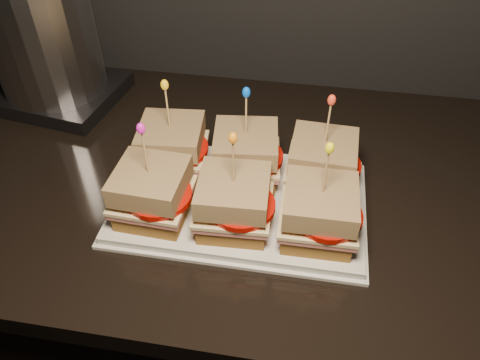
# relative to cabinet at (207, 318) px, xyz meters

# --- Properties ---
(cabinet) EXTENTS (2.40, 0.61, 0.89)m
(cabinet) POSITION_rel_cabinet_xyz_m (0.00, 0.00, 0.00)
(cabinet) COLOR black
(cabinet) RESTS_ON ground
(granite_slab) EXTENTS (2.44, 0.65, 0.04)m
(granite_slab) POSITION_rel_cabinet_xyz_m (0.00, 0.00, 0.47)
(granite_slab) COLOR black
(granite_slab) RESTS_ON cabinet
(platter) EXTENTS (0.38, 0.24, 0.02)m
(platter) POSITION_rel_cabinet_xyz_m (0.09, -0.07, 0.49)
(platter) COLOR silver
(platter) RESTS_ON granite_slab
(platter_rim) EXTENTS (0.40, 0.25, 0.01)m
(platter_rim) POSITION_rel_cabinet_xyz_m (0.09, -0.07, 0.49)
(platter_rim) COLOR silver
(platter_rim) RESTS_ON granite_slab
(sandwich_0_bread_bot) EXTENTS (0.11, 0.11, 0.03)m
(sandwich_0_bread_bot) POSITION_rel_cabinet_xyz_m (-0.03, -0.02, 0.52)
(sandwich_0_bread_bot) COLOR brown
(sandwich_0_bread_bot) RESTS_ON platter
(sandwich_0_ham) EXTENTS (0.12, 0.11, 0.01)m
(sandwich_0_ham) POSITION_rel_cabinet_xyz_m (-0.03, -0.02, 0.53)
(sandwich_0_ham) COLOR #BD5E5A
(sandwich_0_ham) RESTS_ON sandwich_0_bread_bot
(sandwich_0_cheese) EXTENTS (0.12, 0.11, 0.01)m
(sandwich_0_cheese) POSITION_rel_cabinet_xyz_m (-0.03, -0.02, 0.54)
(sandwich_0_cheese) COLOR beige
(sandwich_0_cheese) RESTS_ON sandwich_0_ham
(sandwich_0_tomato) EXTENTS (0.10, 0.10, 0.01)m
(sandwich_0_tomato) POSITION_rel_cabinet_xyz_m (-0.01, -0.02, 0.55)
(sandwich_0_tomato) COLOR #AC0D04
(sandwich_0_tomato) RESTS_ON sandwich_0_cheese
(sandwich_0_bread_top) EXTENTS (0.11, 0.11, 0.03)m
(sandwich_0_bread_top) POSITION_rel_cabinet_xyz_m (-0.03, -0.02, 0.57)
(sandwich_0_bread_top) COLOR #4C280E
(sandwich_0_bread_top) RESTS_ON sandwich_0_tomato
(sandwich_0_pick) EXTENTS (0.00, 0.00, 0.09)m
(sandwich_0_pick) POSITION_rel_cabinet_xyz_m (-0.03, -0.02, 0.62)
(sandwich_0_pick) COLOR tan
(sandwich_0_pick) RESTS_ON sandwich_0_bread_top
(sandwich_0_frill) EXTENTS (0.01, 0.01, 0.02)m
(sandwich_0_frill) POSITION_rel_cabinet_xyz_m (-0.03, -0.02, 0.66)
(sandwich_0_frill) COLOR yellow
(sandwich_0_frill) RESTS_ON sandwich_0_pick
(sandwich_1_bread_bot) EXTENTS (0.11, 0.11, 0.03)m
(sandwich_1_bread_bot) POSITION_rel_cabinet_xyz_m (0.09, -0.02, 0.52)
(sandwich_1_bread_bot) COLOR brown
(sandwich_1_bread_bot) RESTS_ON platter
(sandwich_1_ham) EXTENTS (0.12, 0.11, 0.01)m
(sandwich_1_ham) POSITION_rel_cabinet_xyz_m (0.09, -0.02, 0.53)
(sandwich_1_ham) COLOR #BD5E5A
(sandwich_1_ham) RESTS_ON sandwich_1_bread_bot
(sandwich_1_cheese) EXTENTS (0.12, 0.12, 0.01)m
(sandwich_1_cheese) POSITION_rel_cabinet_xyz_m (0.09, -0.02, 0.54)
(sandwich_1_cheese) COLOR beige
(sandwich_1_cheese) RESTS_ON sandwich_1_ham
(sandwich_1_tomato) EXTENTS (0.10, 0.10, 0.01)m
(sandwich_1_tomato) POSITION_rel_cabinet_xyz_m (0.11, -0.02, 0.55)
(sandwich_1_tomato) COLOR #AC0D04
(sandwich_1_tomato) RESTS_ON sandwich_1_cheese
(sandwich_1_bread_top) EXTENTS (0.11, 0.11, 0.03)m
(sandwich_1_bread_top) POSITION_rel_cabinet_xyz_m (0.09, -0.02, 0.57)
(sandwich_1_bread_top) COLOR #4C280E
(sandwich_1_bread_top) RESTS_ON sandwich_1_tomato
(sandwich_1_pick) EXTENTS (0.00, 0.00, 0.09)m
(sandwich_1_pick) POSITION_rel_cabinet_xyz_m (0.09, -0.02, 0.62)
(sandwich_1_pick) COLOR tan
(sandwich_1_pick) RESTS_ON sandwich_1_bread_top
(sandwich_1_frill) EXTENTS (0.01, 0.01, 0.02)m
(sandwich_1_frill) POSITION_rel_cabinet_xyz_m (0.09, -0.02, 0.66)
(sandwich_1_frill) COLOR blue
(sandwich_1_frill) RESTS_ON sandwich_1_pick
(sandwich_2_bread_bot) EXTENTS (0.10, 0.10, 0.03)m
(sandwich_2_bread_bot) POSITION_rel_cabinet_xyz_m (0.22, -0.02, 0.52)
(sandwich_2_bread_bot) COLOR brown
(sandwich_2_bread_bot) RESTS_ON platter
(sandwich_2_ham) EXTENTS (0.11, 0.11, 0.01)m
(sandwich_2_ham) POSITION_rel_cabinet_xyz_m (0.22, -0.02, 0.53)
(sandwich_2_ham) COLOR #BD5E5A
(sandwich_2_ham) RESTS_ON sandwich_2_bread_bot
(sandwich_2_cheese) EXTENTS (0.11, 0.11, 0.01)m
(sandwich_2_cheese) POSITION_rel_cabinet_xyz_m (0.22, -0.02, 0.54)
(sandwich_2_cheese) COLOR beige
(sandwich_2_cheese) RESTS_ON sandwich_2_ham
(sandwich_2_tomato) EXTENTS (0.10, 0.10, 0.01)m
(sandwich_2_tomato) POSITION_rel_cabinet_xyz_m (0.23, -0.02, 0.55)
(sandwich_2_tomato) COLOR #AC0D04
(sandwich_2_tomato) RESTS_ON sandwich_2_cheese
(sandwich_2_bread_top) EXTENTS (0.10, 0.10, 0.03)m
(sandwich_2_bread_top) POSITION_rel_cabinet_xyz_m (0.22, -0.02, 0.57)
(sandwich_2_bread_top) COLOR #4C280E
(sandwich_2_bread_top) RESTS_ON sandwich_2_tomato
(sandwich_2_pick) EXTENTS (0.00, 0.00, 0.09)m
(sandwich_2_pick) POSITION_rel_cabinet_xyz_m (0.22, -0.02, 0.62)
(sandwich_2_pick) COLOR tan
(sandwich_2_pick) RESTS_ON sandwich_2_bread_top
(sandwich_2_frill) EXTENTS (0.01, 0.01, 0.02)m
(sandwich_2_frill) POSITION_rel_cabinet_xyz_m (0.22, -0.02, 0.66)
(sandwich_2_frill) COLOR red
(sandwich_2_frill) RESTS_ON sandwich_2_pick
(sandwich_3_bread_bot) EXTENTS (0.10, 0.10, 0.03)m
(sandwich_3_bread_bot) POSITION_rel_cabinet_xyz_m (-0.03, -0.13, 0.52)
(sandwich_3_bread_bot) COLOR brown
(sandwich_3_bread_bot) RESTS_ON platter
(sandwich_3_ham) EXTENTS (0.11, 0.11, 0.01)m
(sandwich_3_ham) POSITION_rel_cabinet_xyz_m (-0.03, -0.13, 0.53)
(sandwich_3_ham) COLOR #BD5E5A
(sandwich_3_ham) RESTS_ON sandwich_3_bread_bot
(sandwich_3_cheese) EXTENTS (0.11, 0.11, 0.01)m
(sandwich_3_cheese) POSITION_rel_cabinet_xyz_m (-0.03, -0.13, 0.54)
(sandwich_3_cheese) COLOR beige
(sandwich_3_cheese) RESTS_ON sandwich_3_ham
(sandwich_3_tomato) EXTENTS (0.10, 0.10, 0.01)m
(sandwich_3_tomato) POSITION_rel_cabinet_xyz_m (-0.01, -0.13, 0.55)
(sandwich_3_tomato) COLOR #AC0D04
(sandwich_3_tomato) RESTS_ON sandwich_3_cheese
(sandwich_3_bread_top) EXTENTS (0.10, 0.10, 0.03)m
(sandwich_3_bread_top) POSITION_rel_cabinet_xyz_m (-0.03, -0.13, 0.57)
(sandwich_3_bread_top) COLOR #4C280E
(sandwich_3_bread_top) RESTS_ON sandwich_3_tomato
(sandwich_3_pick) EXTENTS (0.00, 0.00, 0.09)m
(sandwich_3_pick) POSITION_rel_cabinet_xyz_m (-0.03, -0.13, 0.62)
(sandwich_3_pick) COLOR tan
(sandwich_3_pick) RESTS_ON sandwich_3_bread_top
(sandwich_3_frill) EXTENTS (0.01, 0.01, 0.02)m
(sandwich_3_frill) POSITION_rel_cabinet_xyz_m (-0.03, -0.13, 0.66)
(sandwich_3_frill) COLOR #D11BA9
(sandwich_3_frill) RESTS_ON sandwich_3_pick
(sandwich_4_bread_bot) EXTENTS (0.10, 0.10, 0.03)m
(sandwich_4_bread_bot) POSITION_rel_cabinet_xyz_m (0.09, -0.13, 0.52)
(sandwich_4_bread_bot) COLOR brown
(sandwich_4_bread_bot) RESTS_ON platter
(sandwich_4_ham) EXTENTS (0.11, 0.11, 0.01)m
(sandwich_4_ham) POSITION_rel_cabinet_xyz_m (0.09, -0.13, 0.53)
(sandwich_4_ham) COLOR #BD5E5A
(sandwich_4_ham) RESTS_ON sandwich_4_bread_bot
(sandwich_4_cheese) EXTENTS (0.11, 0.11, 0.01)m
(sandwich_4_cheese) POSITION_rel_cabinet_xyz_m (0.09, -0.13, 0.54)
(sandwich_4_cheese) COLOR beige
(sandwich_4_cheese) RESTS_ON sandwich_4_ham
(sandwich_4_tomato) EXTENTS (0.10, 0.10, 0.01)m
(sandwich_4_tomato) POSITION_rel_cabinet_xyz_m (0.11, -0.13, 0.55)
(sandwich_4_tomato) COLOR #AC0D04
(sandwich_4_tomato) RESTS_ON sandwich_4_cheese
(sandwich_4_bread_top) EXTENTS (0.10, 0.10, 0.03)m
(sandwich_4_bread_top) POSITION_rel_cabinet_xyz_m (0.09, -0.13, 0.57)
(sandwich_4_bread_top) COLOR #4C280E
(sandwich_4_bread_top) RESTS_ON sandwich_4_tomato
(sandwich_4_pick) EXTENTS (0.00, 0.00, 0.09)m
(sandwich_4_pick) POSITION_rel_cabinet_xyz_m (0.09, -0.13, 0.62)
(sandwich_4_pick) COLOR tan
(sandwich_4_pick) RESTS_ON sandwich_4_bread_top
(sandwich_4_frill) EXTENTS (0.01, 0.01, 0.02)m
(sandwich_4_frill) POSITION_rel_cabinet_xyz_m (0.09, -0.13, 0.66)
(sandwich_4_frill) COLOR orange
(sandwich_4_frill) RESTS_ON sandwich_4_pick
(sandwich_5_bread_bot) EXTENTS (0.10, 0.10, 0.03)m
(sandwich_5_bread_bot) POSITION_rel_cabinet_xyz_m (0.22, -0.13, 0.52)
(sandwich_5_bread_bot) COLOR brown
(sandwich_5_bread_bot) RESTS_ON platter
(sandwich_5_ham) EXTENTS (0.11, 0.10, 0.01)m
(sandwich_5_ham) POSITION_rel_cabinet_xyz_m (0.22, -0.13, 0.53)
(sandwich_5_ham) COLOR #BD5E5A
(sandwich_5_ham) RESTS_ON sandwich_5_bread_bot
(sandwich_5_cheese) EXTENTS (0.11, 0.11, 0.01)m
(sandwich_5_cheese) POSITION_rel_cabinet_xyz_m (0.22, -0.13, 0.54)
(sandwich_5_cheese) COLOR beige
(sandwich_5_cheese) RESTS_ON sandwich_5_ham
(sandwich_5_tomato) EXTENTS (0.10, 0.10, 0.01)m
(sandwich_5_tomato) POSITION_rel_cabinet_xyz_m (0.23, -0.13, 0.55)
(sandwich_5_tomato) COLOR #AC0D04
(sandwich_5_tomato) RESTS_ON sandwich_5_cheese
(sandwich_5_bread_top) EXTENTS (0.10, 0.10, 0.03)m
(sandwich_5_bread_top) POSITION_rel_cabinet_xyz_m (0.22, -0.13, 0.57)
(sandwich_5_bread_top) COLOR #4C280E
(sandwich_5_bread_top) RESTS_ON sandwich_5_tomato
(sandwich_5_pick) EXTENTS (0.00, 0.00, 0.09)m
(sandwich_5_pick) POSITION_rel_cabinet_xyz_m (0.22, -0.13, 0.62)
(sandwich_5_pick) COLOR tan
(sandwich_5_pick) RESTS_ON sandwich_5_bread_top
(sandwich_5_frill) EXTENTS (0.01, 0.01, 0.02)m
(sandwich_5_frill) POSITION_rel_cabinet_xyz_m (0.22, -0.13, 0.66)
(sandwich_5_frill) COLOR yellow
(sandwich_5_frill) RESTS_ON sandwich_5_pick
(appliance_base) EXTENTS (0.27, 0.23, 0.03)m
(appliance_base) POSITION_rel_cabinet_xyz_m (-0.33, 0.17, 0.50)
(appliance_base) COLOR #262628
(appliance_base) RESTS_ON granite_slab
(appliance_body) EXTENTS (0.20, 0.20, 0.26)m
(appliance_body) POSITION_rel_cabinet_xyz_m (-0.33, 0.17, 0.64)
(appliance_body) COLOR silver
(appliance_body) RESTS_ON appliance_base
(appliance) EXTENTS (0.24, 0.20, 0.31)m
(appliance) POSITION_rel_cabinet_xyz_m (-0.33, 0.17, 0.64)
(appliance) COLOR silver
(appliance) RESTS_ON granite_slab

